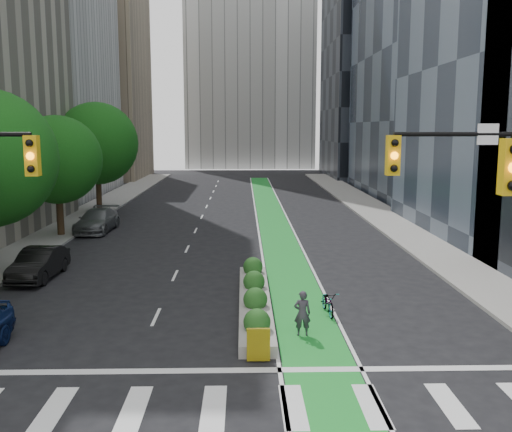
{
  "coord_description": "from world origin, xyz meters",
  "views": [
    {
      "loc": [
        0.76,
        -14.44,
        6.97
      ],
      "look_at": [
        1.34,
        11.1,
        3.0
      ],
      "focal_mm": 40.0,
      "sensor_mm": 36.0,
      "label": 1
    }
  ],
  "objects_px": {
    "parked_car_left_far": "(97,220)",
    "median_planter": "(255,298)",
    "bicycle": "(328,302)",
    "parked_car_left_mid": "(39,264)",
    "cyclist": "(302,313)"
  },
  "relations": [
    {
      "from": "median_planter",
      "to": "parked_car_left_far",
      "type": "xyz_separation_m",
      "value": [
        -10.32,
        16.74,
        0.39
      ]
    },
    {
      "from": "parked_car_left_far",
      "to": "median_planter",
      "type": "bearing_deg",
      "value": -56.18
    },
    {
      "from": "bicycle",
      "to": "parked_car_left_mid",
      "type": "distance_m",
      "value": 13.8
    },
    {
      "from": "median_planter",
      "to": "parked_car_left_far",
      "type": "distance_m",
      "value": 19.67
    },
    {
      "from": "cyclist",
      "to": "parked_car_left_far",
      "type": "distance_m",
      "value": 23.09
    },
    {
      "from": "parked_car_left_far",
      "to": "cyclist",
      "type": "bearing_deg",
      "value": -56.92
    },
    {
      "from": "cyclist",
      "to": "parked_car_left_far",
      "type": "bearing_deg",
      "value": -58.73
    },
    {
      "from": "parked_car_left_mid",
      "to": "cyclist",
      "type": "bearing_deg",
      "value": -31.54
    },
    {
      "from": "bicycle",
      "to": "parked_car_left_far",
      "type": "distance_m",
      "value": 21.89
    },
    {
      "from": "median_planter",
      "to": "parked_car_left_mid",
      "type": "relative_size",
      "value": 2.36
    },
    {
      "from": "bicycle",
      "to": "parked_car_left_far",
      "type": "xyz_separation_m",
      "value": [
        -13.07,
        17.56,
        0.3
      ]
    },
    {
      "from": "median_planter",
      "to": "cyclist",
      "type": "distance_m",
      "value": 3.45
    },
    {
      "from": "cyclist",
      "to": "parked_car_left_far",
      "type": "height_order",
      "value": "cyclist"
    },
    {
      "from": "median_planter",
      "to": "cyclist",
      "type": "bearing_deg",
      "value": -63.33
    },
    {
      "from": "median_planter",
      "to": "bicycle",
      "type": "relative_size",
      "value": 5.87
    }
  ]
}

